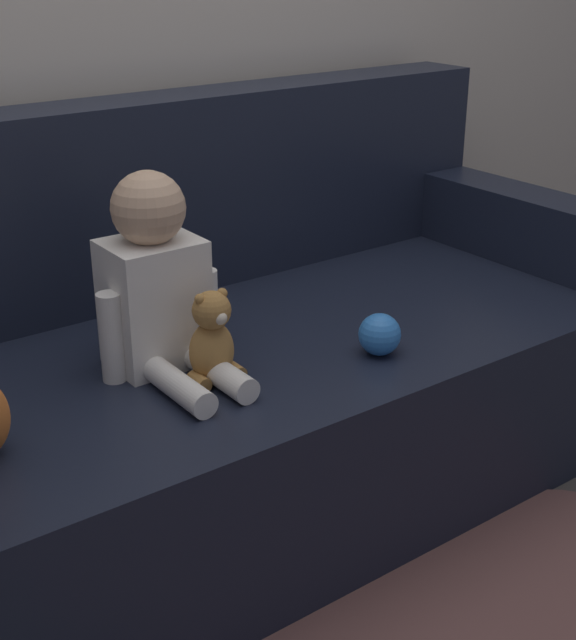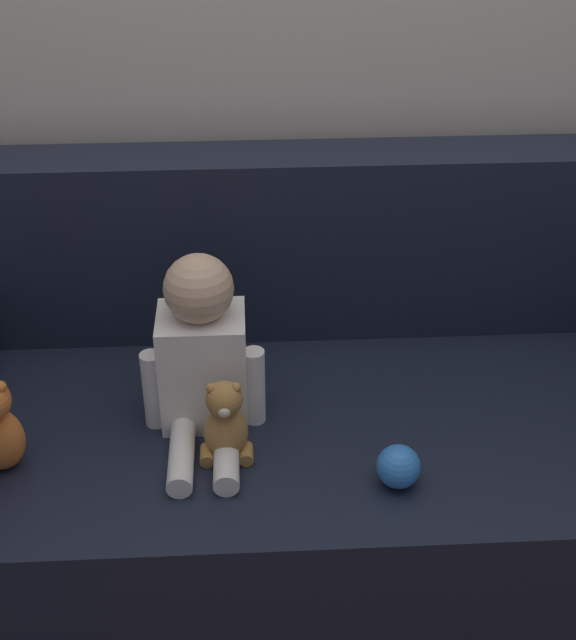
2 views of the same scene
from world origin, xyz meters
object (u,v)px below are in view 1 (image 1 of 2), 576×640
at_px(toy_ball, 380,334).
at_px(couch, 241,366).
at_px(teddy_bear_brown, 212,339).
at_px(person_baby, 157,288).

bearing_deg(toy_ball, couch, 112.81).
xyz_separation_m(couch, toy_ball, (0.14, -0.34, 0.17)).
bearing_deg(teddy_bear_brown, toy_ball, -16.53).
xyz_separation_m(person_baby, toy_ball, (0.41, -0.24, -0.13)).
xyz_separation_m(person_baby, teddy_bear_brown, (0.05, -0.13, -0.08)).
xyz_separation_m(teddy_bear_brown, toy_ball, (0.36, -0.11, -0.05)).
relative_size(person_baby, teddy_bear_brown, 2.10).
bearing_deg(person_baby, teddy_bear_brown, -69.69).
bearing_deg(couch, toy_ball, -67.19).
bearing_deg(person_baby, toy_ball, -30.19).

